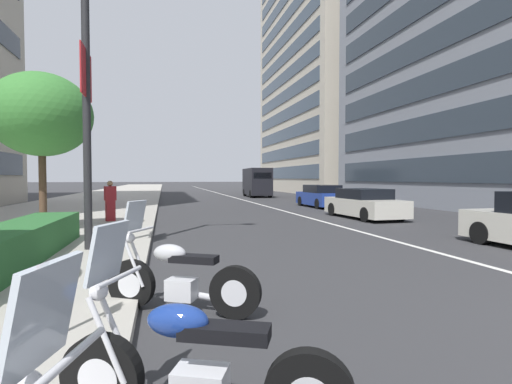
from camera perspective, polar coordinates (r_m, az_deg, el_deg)
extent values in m
cube|color=#A39E93|center=(32.11, -21.93, -1.22)|extent=(160.00, 8.88, 0.15)
cube|color=silver|center=(37.31, -3.40, -0.75)|extent=(110.00, 0.16, 0.01)
cylinder|color=silver|center=(1.86, -25.73, -21.16)|extent=(0.59, 0.20, 0.04)
cube|color=#B2BCC6|center=(1.84, -28.67, -15.44)|extent=(0.46, 0.24, 0.44)
cylinder|color=black|center=(3.44, -21.58, -23.70)|extent=(0.36, 0.63, 0.63)
cylinder|color=silver|center=(3.44, -21.58, -23.70)|extent=(0.24, 0.34, 0.32)
cube|color=black|center=(2.93, -4.58, -19.72)|extent=(0.46, 0.67, 0.10)
ellipsoid|color=navy|center=(3.01, -11.37, -17.93)|extent=(0.40, 0.52, 0.24)
cylinder|color=silver|center=(3.23, -21.06, -19.57)|extent=(0.17, 0.31, 0.64)
cylinder|color=silver|center=(3.34, -19.75, -18.79)|extent=(0.17, 0.31, 0.64)
cylinder|color=silver|center=(3.11, -19.20, -11.59)|extent=(0.57, 0.27, 0.04)
sphere|color=silver|center=(3.23, -22.04, -13.32)|extent=(0.14, 0.14, 0.14)
cube|color=#B2BCC6|center=(3.12, -20.85, -8.18)|extent=(0.45, 0.29, 0.44)
cylinder|color=black|center=(5.80, -17.72, -12.68)|extent=(0.43, 0.66, 0.68)
cylinder|color=silver|center=(5.80, -17.72, -12.68)|extent=(0.27, 0.36, 0.34)
cylinder|color=black|center=(5.18, -3.04, -14.39)|extent=(0.43, 0.66, 0.68)
cylinder|color=silver|center=(5.18, -3.04, -14.39)|extent=(0.27, 0.36, 0.34)
cube|color=silver|center=(5.45, -10.83, -13.77)|extent=(0.41, 0.46, 0.28)
cube|color=black|center=(5.28, -9.07, -9.62)|extent=(0.50, 0.67, 0.10)
ellipsoid|color=#B2B2B7|center=(5.42, -12.50, -8.70)|extent=(0.43, 0.52, 0.24)
cylinder|color=silver|center=(5.63, -17.45, -9.93)|extent=(0.19, 0.30, 0.64)
cylinder|color=silver|center=(5.75, -16.70, -9.68)|extent=(0.19, 0.30, 0.64)
cylinder|color=silver|center=(5.57, -16.41, -5.31)|extent=(0.55, 0.31, 0.04)
sphere|color=silver|center=(5.69, -17.97, -6.40)|extent=(0.14, 0.14, 0.14)
cube|color=#B2BCC6|center=(5.61, -17.31, -3.43)|extent=(0.45, 0.31, 0.44)
cylinder|color=silver|center=(5.50, -7.44, -14.90)|extent=(0.40, 0.65, 0.16)
cylinder|color=black|center=(12.36, 30.04, -5.20)|extent=(0.63, 0.24, 0.62)
cube|color=beige|center=(18.32, 15.54, -2.09)|extent=(4.50, 2.01, 0.73)
cube|color=black|center=(18.33, 15.47, -0.24)|extent=(2.38, 1.76, 0.45)
cylinder|color=black|center=(19.20, 11.16, -2.48)|extent=(0.63, 0.25, 0.62)
cylinder|color=black|center=(20.00, 15.35, -2.34)|extent=(0.63, 0.25, 0.62)
cylinder|color=black|center=(16.67, 15.75, -3.20)|extent=(0.63, 0.25, 0.62)
cylinder|color=black|center=(17.59, 20.31, -2.98)|extent=(0.63, 0.25, 0.62)
cube|color=navy|center=(24.76, 9.52, -0.96)|extent=(4.27, 1.89, 0.76)
cube|color=black|center=(24.65, 9.61, 0.47)|extent=(2.32, 1.70, 0.48)
cylinder|color=black|center=(25.75, 6.58, -1.32)|extent=(0.62, 0.23, 0.62)
cylinder|color=black|center=(26.38, 9.91, -1.26)|extent=(0.62, 0.23, 0.62)
cylinder|color=black|center=(23.16, 9.07, -1.71)|extent=(0.62, 0.23, 0.62)
cylinder|color=black|center=(23.86, 12.69, -1.62)|extent=(0.62, 0.23, 0.62)
cube|color=black|center=(37.91, 0.12, 1.54)|extent=(5.34, 2.18, 2.54)
cube|color=black|center=(35.35, 0.96, 2.41)|extent=(0.10, 1.67, 0.56)
cylinder|color=black|center=(39.53, -1.65, -0.08)|extent=(0.73, 0.29, 0.72)
cylinder|color=black|center=(39.86, 0.88, -0.06)|extent=(0.73, 0.29, 0.72)
cylinder|color=black|center=(36.01, -0.71, -0.28)|extent=(0.73, 0.29, 0.72)
cylinder|color=black|center=(36.37, 2.06, -0.26)|extent=(0.73, 0.29, 0.72)
cylinder|color=#232326|center=(10.25, -23.61, 17.59)|extent=(0.18, 0.18, 8.87)
cube|color=#B21E23|center=(9.82, -23.95, 16.07)|extent=(0.56, 0.03, 1.10)
cube|color=#B21E23|center=(10.49, -23.22, 15.15)|extent=(0.56, 0.03, 1.10)
cube|color=#28602D|center=(8.91, -32.18, -6.66)|extent=(6.93, 1.10, 0.71)
cylinder|color=#473323|center=(13.84, -28.69, 0.07)|extent=(0.22, 0.22, 2.49)
ellipsoid|color=#387A33|center=(13.97, -28.86, 9.86)|extent=(3.02, 3.02, 2.57)
cube|color=maroon|center=(16.13, -20.50, -2.57)|extent=(0.35, 0.39, 0.80)
cube|color=maroon|center=(16.09, -20.52, -0.18)|extent=(0.41, 0.47, 0.55)
sphere|color=#8C6647|center=(16.08, -20.54, 1.18)|extent=(0.22, 0.22, 0.22)
cube|color=#2D3842|center=(23.51, 26.99, 3.03)|extent=(25.80, 0.08, 1.50)
cube|color=#2D3842|center=(23.69, 27.09, 9.05)|extent=(25.80, 0.08, 1.50)
cube|color=#2D3842|center=(24.13, 27.19, 14.91)|extent=(25.80, 0.08, 1.50)
cube|color=#2D3842|center=(24.82, 27.29, 20.50)|extent=(25.80, 0.08, 1.50)
cube|color=beige|center=(56.58, 15.29, 16.15)|extent=(25.57, 21.87, 31.39)
cube|color=#384756|center=(50.55, 4.15, 2.81)|extent=(23.02, 0.08, 1.50)
cube|color=#384756|center=(50.64, 4.16, 5.59)|extent=(23.02, 0.08, 1.50)
cube|color=#384756|center=(50.85, 4.16, 8.35)|extent=(23.02, 0.08, 1.50)
cube|color=#384756|center=(51.18, 4.17, 11.08)|extent=(23.02, 0.08, 1.50)
cube|color=#384756|center=(51.63, 4.18, 13.77)|extent=(23.02, 0.08, 1.50)
cube|color=#384756|center=(52.18, 4.19, 16.41)|extent=(23.02, 0.08, 1.50)
cube|color=#384756|center=(52.85, 4.19, 18.99)|extent=(23.02, 0.08, 1.50)
cube|color=#384756|center=(53.61, 4.20, 21.50)|extent=(23.02, 0.08, 1.50)
cube|color=#384756|center=(54.48, 4.21, 23.93)|extent=(23.02, 0.08, 1.50)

